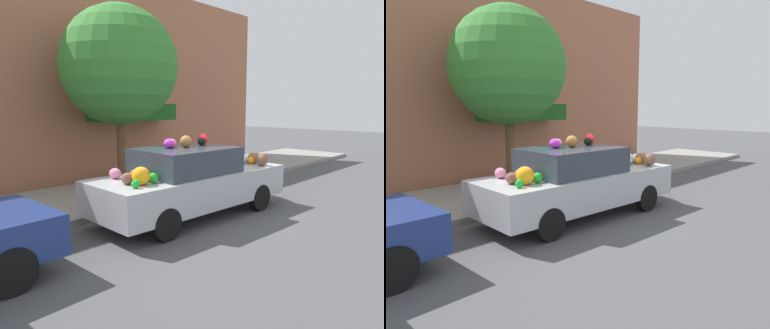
# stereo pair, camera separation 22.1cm
# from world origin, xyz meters

# --- Properties ---
(ground_plane) EXTENTS (60.00, 60.00, 0.00)m
(ground_plane) POSITION_xyz_m (0.00, 0.00, 0.00)
(ground_plane) COLOR #4C4C4F
(sidewalk_curb) EXTENTS (24.00, 3.20, 0.14)m
(sidewalk_curb) POSITION_xyz_m (0.00, 2.70, 0.07)
(sidewalk_curb) COLOR gray
(sidewalk_curb) RESTS_ON ground
(building_facade) EXTENTS (18.00, 1.20, 6.40)m
(building_facade) POSITION_xyz_m (0.08, 4.92, 3.16)
(building_facade) COLOR #B26B4C
(building_facade) RESTS_ON ground
(street_tree) EXTENTS (3.16, 3.16, 4.88)m
(street_tree) POSITION_xyz_m (0.35, 2.89, 3.44)
(street_tree) COLOR brown
(street_tree) RESTS_ON sidewalk_curb
(fire_hydrant) EXTENTS (0.20, 0.20, 0.70)m
(fire_hydrant) POSITION_xyz_m (-1.32, 1.57, 0.49)
(fire_hydrant) COLOR red
(fire_hydrant) RESTS_ON sidewalk_curb
(art_car) EXTENTS (4.63, 1.93, 1.77)m
(art_car) POSITION_xyz_m (-0.02, -0.09, 0.79)
(art_car) COLOR #B7BABF
(art_car) RESTS_ON ground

